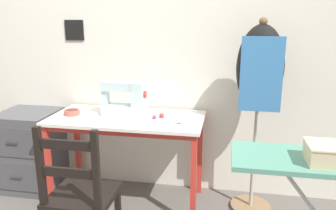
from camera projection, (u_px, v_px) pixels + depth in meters
name	position (u px, v px, depth m)	size (l,w,h in m)	color
wall_back	(137.00, 46.00, 2.80)	(10.00, 0.06, 2.55)	silver
sewing_table	(127.00, 128.00, 2.60)	(1.21, 0.59, 0.74)	silver
sewing_machine	(126.00, 100.00, 2.61)	(0.35, 0.16, 0.30)	silver
fabric_bowl	(72.00, 112.00, 2.64)	(0.12, 0.12, 0.04)	#B25647
scissors	(183.00, 123.00, 2.44)	(0.12, 0.12, 0.01)	silver
thread_spool_near_machine	(150.00, 114.00, 2.61)	(0.04, 0.04, 0.04)	silver
thread_spool_mid_table	(154.00, 117.00, 2.53)	(0.04, 0.04, 0.03)	purple
thread_spool_far_edge	(162.00, 116.00, 2.56)	(0.04, 0.04, 0.04)	red
wooden_chair	(81.00, 196.00, 2.03)	(0.40, 0.38, 0.91)	black
filing_cabinet	(31.00, 150.00, 2.96)	(0.48, 0.48, 0.71)	#4C4C51
dress_form	(259.00, 77.00, 2.40)	(0.34, 0.32, 1.51)	#846647
storage_box	(327.00, 154.00, 1.49)	(0.18, 0.18, 0.09)	beige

